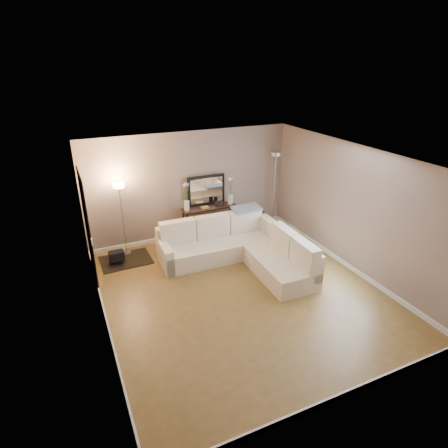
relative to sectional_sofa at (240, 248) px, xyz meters
name	(u,v)px	position (x,y,z in m)	size (l,w,h in m)	color
floor	(241,292)	(-0.49, -1.06, -0.35)	(5.00, 5.50, 0.01)	brown
ceiling	(244,158)	(-0.49, -1.06, 2.26)	(5.00, 5.50, 0.01)	white
wall_back	(190,186)	(-0.49, 1.70, 0.96)	(5.00, 0.02, 2.60)	gray
wall_front	(350,322)	(-0.49, -3.82, 0.96)	(5.00, 0.02, 2.60)	gray
wall_left	(96,259)	(-3.00, -1.06, 0.96)	(0.02, 5.50, 2.60)	gray
wall_right	(353,209)	(2.02, -1.06, 0.96)	(0.02, 5.50, 2.60)	gray
baseboard_back	(192,234)	(-0.49, 1.67, -0.29)	(5.00, 0.03, 0.10)	white
baseboard_front	(335,398)	(-0.49, -3.80, -0.29)	(5.00, 0.03, 0.10)	white
baseboard_left	(108,324)	(-2.97, -1.06, -0.29)	(0.03, 5.50, 0.10)	white
baseboard_right	(344,263)	(2.00, -1.06, -0.29)	(0.03, 5.50, 0.10)	white
doorway	(88,228)	(-2.97, 0.64, 0.76)	(0.02, 1.20, 2.20)	black
switch_plate	(92,242)	(-2.97, -0.21, 0.86)	(0.02, 0.08, 0.12)	white
sectional_sofa	(240,248)	(0.00, 0.00, 0.00)	(2.64, 2.58, 0.92)	beige
throw_blanket	(247,208)	(0.48, 0.63, 0.61)	(0.66, 0.38, 0.05)	gray
console_table	(206,221)	(-0.22, 1.38, 0.12)	(1.33, 0.37, 0.82)	black
leaning_mirror	(206,190)	(-0.14, 1.55, 0.85)	(0.94, 0.06, 0.74)	black
table_decor	(210,206)	(-0.14, 1.34, 0.50)	(0.56, 0.12, 0.13)	orange
flower_vase_left	(186,199)	(-0.70, 1.39, 0.77)	(0.15, 0.12, 0.70)	silver
flower_vase_right	(230,192)	(0.42, 1.37, 0.77)	(0.15, 0.12, 0.70)	silver
floor_lamp_lit	(121,206)	(-2.19, 1.40, 0.83)	(0.24, 0.24, 1.66)	silver
floor_lamp_unlit	(275,175)	(1.65, 1.35, 1.07)	(0.35, 0.35, 1.99)	silver
charcoal_rug	(126,260)	(-2.27, 1.08, -0.33)	(1.08, 0.81, 0.01)	black
black_bag	(117,256)	(-2.47, 0.99, -0.14)	(0.31, 0.22, 0.20)	black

